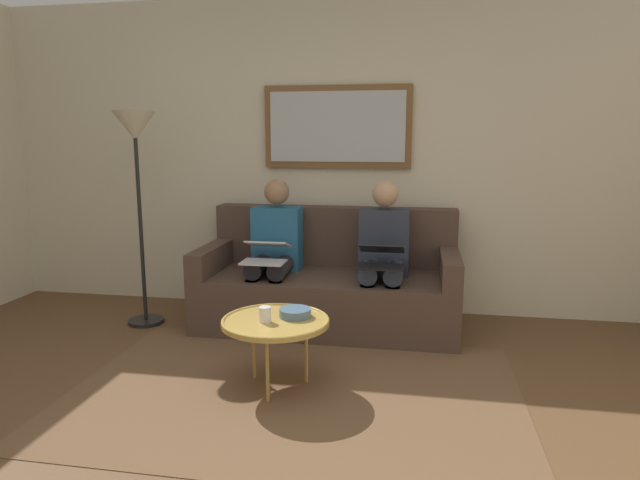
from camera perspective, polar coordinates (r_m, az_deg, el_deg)
wall_rear at (r=4.75m, az=1.92°, el=8.50°), size 6.00×0.12×2.60m
area_rug at (r=3.36m, az=-2.63°, el=-15.28°), size 2.60×1.80×0.01m
couch at (r=4.42m, az=0.95°, el=-4.61°), size 1.99×0.90×0.90m
framed_mirror at (r=4.66m, az=1.77°, el=11.53°), size 1.22×0.05×0.67m
coffee_table at (r=3.28m, az=-4.58°, el=-8.39°), size 0.63×0.63×0.43m
cup at (r=3.23m, az=-5.67°, el=-7.61°), size 0.07×0.07×0.09m
bowl at (r=3.32m, az=-2.57°, el=-7.46°), size 0.19×0.19×0.05m
person_left at (r=4.24m, az=6.51°, el=-1.21°), size 0.38×0.58×1.14m
laptop_black at (r=4.01m, az=6.30°, el=-1.70°), size 0.32×0.35×0.15m
person_right at (r=4.38m, az=-4.71°, el=-0.82°), size 0.38×0.58×1.14m
laptop_silver at (r=4.15m, az=-5.56°, el=-1.21°), size 0.32×0.35×0.15m
standing_lamp at (r=4.48m, az=-18.35°, el=8.77°), size 0.32×0.32×1.66m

